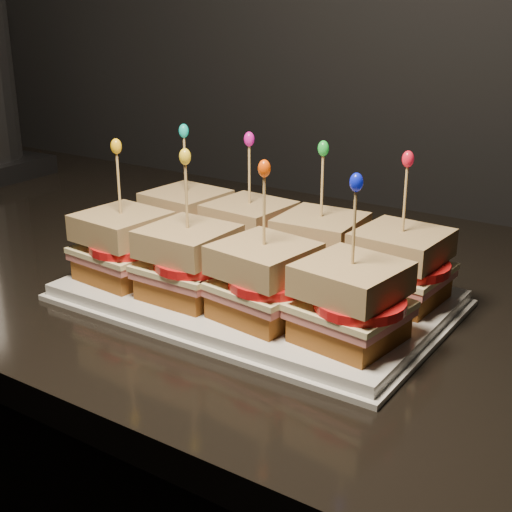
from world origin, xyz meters
The scene contains 60 objects.
cabinet centered at (-0.17, 1.66, 0.43)m, with size 2.33×0.67×0.87m, color black.
granite_slab centered at (-0.17, 1.66, 0.89)m, with size 2.37×0.71×0.03m, color black.
platter centered at (0.10, 1.56, 0.91)m, with size 0.40×0.25×0.02m, color silver.
platter_rim centered at (0.10, 1.56, 0.91)m, with size 0.41×0.26×0.01m, color silver.
sandwich_0_bread_bot centered at (-0.04, 1.62, 0.93)m, with size 0.08×0.08×0.02m, color brown.
sandwich_0_ham centered at (-0.04, 1.62, 0.95)m, with size 0.09×0.09×0.01m, color #CC605D.
sandwich_0_cheese centered at (-0.04, 1.62, 0.96)m, with size 0.09×0.09×0.01m, color beige.
sandwich_0_tomato centered at (-0.03, 1.61, 0.96)m, with size 0.08×0.08×0.01m, color red.
sandwich_0_bread_top centered at (-0.04, 1.62, 0.98)m, with size 0.09×0.09×0.03m, color #64380E.
sandwich_0_pick centered at (-0.04, 1.62, 1.03)m, with size 0.00×0.00×0.09m, color tan.
sandwich_0_frill centered at (-0.04, 1.62, 1.07)m, with size 0.01×0.01×0.02m, color #0FBBAB.
sandwich_1_bread_bot centered at (0.05, 1.62, 0.93)m, with size 0.08×0.08×0.02m, color brown.
sandwich_1_ham centered at (0.05, 1.62, 0.95)m, with size 0.09×0.09×0.01m, color #CC605D.
sandwich_1_cheese centered at (0.05, 1.62, 0.96)m, with size 0.09×0.09×0.01m, color beige.
sandwich_1_tomato centered at (0.07, 1.61, 0.96)m, with size 0.08×0.08×0.01m, color red.
sandwich_1_bread_top centered at (0.05, 1.62, 0.98)m, with size 0.09×0.09×0.03m, color #64380E.
sandwich_1_pick centered at (0.05, 1.62, 1.03)m, with size 0.00×0.00×0.09m, color tan.
sandwich_1_frill centered at (0.05, 1.62, 1.07)m, with size 0.01×0.01×0.02m, color #CA0F94.
sandwich_2_bread_bot centered at (0.15, 1.62, 0.93)m, with size 0.08×0.08×0.02m, color brown.
sandwich_2_ham centered at (0.15, 1.62, 0.95)m, with size 0.09×0.09×0.01m, color #CC605D.
sandwich_2_cheese centered at (0.15, 1.62, 0.96)m, with size 0.09×0.09×0.01m, color beige.
sandwich_2_tomato centered at (0.16, 1.61, 0.96)m, with size 0.08×0.08×0.01m, color red.
sandwich_2_bread_top centered at (0.15, 1.62, 0.98)m, with size 0.09×0.09×0.03m, color #64380E.
sandwich_2_pick centered at (0.15, 1.62, 1.03)m, with size 0.00×0.00×0.09m, color tan.
sandwich_2_frill centered at (0.15, 1.62, 1.07)m, with size 0.01×0.01×0.02m, color green.
sandwich_3_bread_bot centered at (0.24, 1.62, 0.93)m, with size 0.08×0.08×0.02m, color brown.
sandwich_3_ham centered at (0.24, 1.62, 0.95)m, with size 0.09×0.09×0.01m, color #CC605D.
sandwich_3_cheese centered at (0.24, 1.62, 0.96)m, with size 0.09×0.09×0.01m, color beige.
sandwich_3_tomato centered at (0.26, 1.61, 0.96)m, with size 0.08×0.08×0.01m, color red.
sandwich_3_bread_top centered at (0.24, 1.62, 0.98)m, with size 0.09×0.09×0.03m, color #64380E.
sandwich_3_pick centered at (0.24, 1.62, 1.03)m, with size 0.00×0.00×0.09m, color tan.
sandwich_3_frill centered at (0.24, 1.62, 1.07)m, with size 0.01×0.01×0.02m, color red.
sandwich_4_bread_bot centered at (-0.04, 1.50, 0.93)m, with size 0.08×0.08×0.02m, color brown.
sandwich_4_ham centered at (-0.04, 1.50, 0.95)m, with size 0.09×0.09×0.01m, color #CC605D.
sandwich_4_cheese centered at (-0.04, 1.50, 0.96)m, with size 0.09×0.09×0.01m, color beige.
sandwich_4_tomato centered at (-0.03, 1.50, 0.96)m, with size 0.08×0.08×0.01m, color red.
sandwich_4_bread_top centered at (-0.04, 1.50, 0.98)m, with size 0.09×0.09×0.03m, color #64380E.
sandwich_4_pick centered at (-0.04, 1.50, 1.03)m, with size 0.00×0.00×0.09m, color tan.
sandwich_4_frill centered at (-0.04, 1.50, 1.07)m, with size 0.01×0.01×0.02m, color #EAAC14.
sandwich_5_bread_bot centered at (0.05, 1.50, 0.93)m, with size 0.08×0.08×0.02m, color brown.
sandwich_5_ham centered at (0.05, 1.50, 0.95)m, with size 0.09×0.09×0.01m, color #CC605D.
sandwich_5_cheese centered at (0.05, 1.50, 0.96)m, with size 0.09×0.09×0.01m, color beige.
sandwich_5_tomato centered at (0.07, 1.50, 0.96)m, with size 0.08×0.08×0.01m, color red.
sandwich_5_bread_top centered at (0.05, 1.50, 0.98)m, with size 0.09×0.09×0.03m, color #64380E.
sandwich_5_pick centered at (0.05, 1.50, 1.03)m, with size 0.00×0.00×0.09m, color tan.
sandwich_5_frill centered at (0.05, 1.50, 1.07)m, with size 0.01×0.01×0.02m, color yellow.
sandwich_6_bread_bot centered at (0.15, 1.50, 0.93)m, with size 0.08×0.08×0.02m, color brown.
sandwich_6_ham centered at (0.15, 1.50, 0.95)m, with size 0.09×0.09×0.01m, color #CC605D.
sandwich_6_cheese centered at (0.15, 1.50, 0.96)m, with size 0.09×0.09×0.01m, color beige.
sandwich_6_tomato centered at (0.16, 1.50, 0.96)m, with size 0.08×0.08×0.01m, color red.
sandwich_6_bread_top centered at (0.15, 1.50, 0.98)m, with size 0.09×0.09×0.03m, color #64380E.
sandwich_6_pick centered at (0.15, 1.50, 1.03)m, with size 0.00×0.00×0.09m, color tan.
sandwich_6_frill centered at (0.15, 1.50, 1.07)m, with size 0.01×0.01×0.02m, color #E74506.
sandwich_7_bread_bot centered at (0.24, 1.50, 0.93)m, with size 0.08×0.08×0.02m, color brown.
sandwich_7_ham centered at (0.24, 1.50, 0.95)m, with size 0.09×0.09×0.01m, color #CC605D.
sandwich_7_cheese centered at (0.24, 1.50, 0.96)m, with size 0.09×0.09×0.01m, color beige.
sandwich_7_tomato centered at (0.26, 1.50, 0.96)m, with size 0.08×0.08×0.01m, color red.
sandwich_7_bread_top centered at (0.24, 1.50, 0.98)m, with size 0.09×0.09×0.03m, color #64380E.
sandwich_7_pick centered at (0.24, 1.50, 1.03)m, with size 0.00×0.00×0.09m, color tan.
sandwich_7_frill centered at (0.24, 1.50, 1.07)m, with size 0.01×0.01×0.02m, color #0C19CE.
Camera 1 is at (0.51, 0.96, 1.22)m, focal length 50.00 mm.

